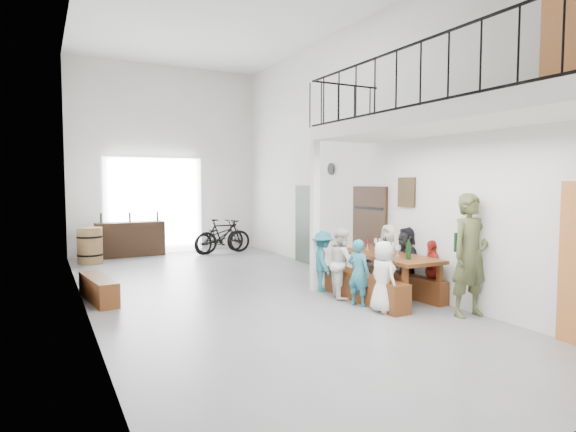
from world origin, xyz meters
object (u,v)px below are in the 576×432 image
serving_counter (130,239)px  oak_barrel (90,246)px  tasting_table (388,259)px  host_standing (470,255)px  bicycle_near (219,237)px  bench_inner (364,288)px  side_bench (98,289)px

serving_counter → oak_barrel: bearing=-148.6°
tasting_table → serving_counter: serving_counter is taller
host_standing → tasting_table: bearing=105.3°
host_standing → bicycle_near: bearing=101.2°
bench_inner → host_standing: (0.92, -1.49, 0.72)m
side_bench → serving_counter: size_ratio=0.82×
bench_inner → oak_barrel: (-3.89, 6.45, 0.22)m
side_bench → bench_inner: bearing=-27.7°
side_bench → oak_barrel: oak_barrel is taller
serving_counter → bicycle_near: serving_counter is taller
oak_barrel → host_standing: bearing=-58.8°
bench_inner → side_bench: bearing=152.8°
oak_barrel → side_bench: bearing=-93.1°
serving_counter → bicycle_near: size_ratio=1.02×
tasting_table → bench_inner: tasting_table is taller
bench_inner → side_bench: bench_inner is taller
bench_inner → bicycle_near: bicycle_near is taller
tasting_table → host_standing: host_standing is taller
tasting_table → bench_inner: 0.74m
side_bench → host_standing: (5.05, -3.66, 0.75)m
bench_inner → tasting_table: bearing=6.4°
tasting_table → bicycle_near: bicycle_near is taller
tasting_table → oak_barrel: oak_barrel is taller
tasting_table → oak_barrel: (-4.46, 6.39, -0.24)m
serving_counter → bicycle_near: 2.51m
side_bench → oak_barrel: 4.30m
tasting_table → host_standing: 1.61m
oak_barrel → bicycle_near: bicycle_near is taller
tasting_table → bench_inner: bearing=-173.0°
side_bench → host_standing: size_ratio=0.79×
serving_counter → host_standing: size_ratio=0.96×
oak_barrel → bicycle_near: size_ratio=0.51×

